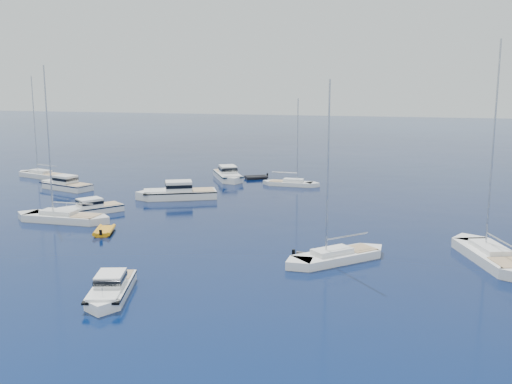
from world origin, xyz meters
TOP-DOWN VIEW (x-y plane):
  - ground at (0.00, 0.00)m, footprint 400.00×400.00m
  - motor_cruiser_near at (-8.21, -0.23)m, footprint 4.35×7.87m
  - motor_cruiser_left at (-22.44, 21.33)m, footprint 6.63×7.75m
  - motor_cruiser_centre at (-16.51, 31.36)m, footprint 10.60×7.18m
  - motor_cruiser_far_l at (-33.01, 33.45)m, footprint 9.17×5.25m
  - motor_cruiser_horizon at (-14.76, 46.01)m, footprint 7.11×9.77m
  - sailboat_fore at (5.05, 11.33)m, footprint 8.77×8.87m
  - sailboat_mid_r at (16.87, 14.39)m, footprint 6.91×12.36m
  - sailboat_mid_l at (-23.14, 17.58)m, footprint 10.85×2.84m
  - sailboat_centre at (-5.13, 43.45)m, footprint 8.21×2.29m
  - sailboat_far_l at (-41.32, 40.76)m, footprint 10.55×5.66m
  - tender_yellow at (-16.77, 14.40)m, footprint 2.94×3.89m
  - tender_grey_near at (3.22, 10.85)m, footprint 3.23×2.12m
  - tender_grey_far at (-11.06, 47.56)m, footprint 3.83×3.34m

SIDE VIEW (x-z plane):
  - ground at x=0.00m, z-range 0.00..0.00m
  - motor_cruiser_near at x=-8.21m, z-range -0.99..0.99m
  - motor_cruiser_left at x=-22.44m, z-range -1.03..1.03m
  - motor_cruiser_centre at x=-16.51m, z-range -1.34..1.34m
  - motor_cruiser_far_l at x=-33.01m, z-range -1.15..1.15m
  - motor_cruiser_horizon at x=-14.76m, z-range -1.25..1.25m
  - sailboat_fore at x=5.05m, z-range -7.27..7.27m
  - sailboat_mid_r at x=16.87m, z-range -8.82..8.82m
  - sailboat_mid_l at x=-23.14m, z-range -7.97..7.97m
  - sailboat_centre at x=-5.13m, z-range -6.00..6.00m
  - sailboat_far_l at x=-41.32m, z-range -7.52..7.52m
  - tender_yellow at x=-16.77m, z-range -0.47..0.47m
  - tender_grey_near at x=3.22m, z-range -0.47..0.47m
  - tender_grey_far at x=-11.06m, z-range -0.47..0.47m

